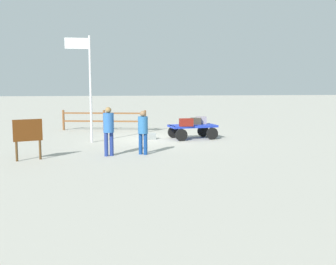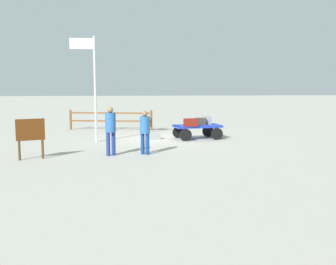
{
  "view_description": "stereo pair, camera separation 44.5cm",
  "coord_description": "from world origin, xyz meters",
  "px_view_note": "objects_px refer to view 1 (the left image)",
  "views": [
    {
      "loc": [
        1.53,
        18.45,
        2.6
      ],
      "look_at": [
        0.07,
        6.0,
        1.04
      ],
      "focal_mm": 43.38,
      "sensor_mm": 36.0,
      "label": 1
    },
    {
      "loc": [
        1.09,
        18.5,
        2.6
      ],
      "look_at": [
        0.07,
        6.0,
        1.04
      ],
      "focal_mm": 43.38,
      "sensor_mm": 36.0,
      "label": 2
    }
  ],
  "objects_px": {
    "suitcase_olive": "(201,120)",
    "suitcase_maroon": "(149,136)",
    "suitcase_grey": "(196,121)",
    "worker_lead": "(109,127)",
    "signboard": "(28,134)",
    "worker_trailing": "(143,129)",
    "luggage_cart": "(192,129)",
    "flagpole": "(87,79)",
    "suitcase_tan": "(186,122)"
  },
  "relations": [
    {
      "from": "suitcase_olive",
      "to": "suitcase_maroon",
      "type": "xyz_separation_m",
      "value": [
        2.51,
        0.34,
        -0.68
      ]
    },
    {
      "from": "suitcase_grey",
      "to": "worker_lead",
      "type": "bearing_deg",
      "value": 47.47
    },
    {
      "from": "signboard",
      "to": "suitcase_maroon",
      "type": "bearing_deg",
      "value": -133.54
    },
    {
      "from": "suitcase_grey",
      "to": "worker_trailing",
      "type": "height_order",
      "value": "worker_trailing"
    },
    {
      "from": "luggage_cart",
      "to": "signboard",
      "type": "distance_m",
      "value": 7.79
    },
    {
      "from": "worker_lead",
      "to": "flagpole",
      "type": "bearing_deg",
      "value": -74.27
    },
    {
      "from": "suitcase_olive",
      "to": "flagpole",
      "type": "relative_size",
      "value": 0.11
    },
    {
      "from": "suitcase_maroon",
      "to": "flagpole",
      "type": "height_order",
      "value": "flagpole"
    },
    {
      "from": "suitcase_tan",
      "to": "luggage_cart",
      "type": "bearing_deg",
      "value": -125.96
    },
    {
      "from": "suitcase_grey",
      "to": "signboard",
      "type": "distance_m",
      "value": 8.09
    },
    {
      "from": "suitcase_olive",
      "to": "signboard",
      "type": "xyz_separation_m",
      "value": [
        6.83,
        4.89,
        0.08
      ]
    },
    {
      "from": "suitcase_grey",
      "to": "luggage_cart",
      "type": "bearing_deg",
      "value": 50.39
    },
    {
      "from": "worker_trailing",
      "to": "signboard",
      "type": "bearing_deg",
      "value": 9.72
    },
    {
      "from": "luggage_cart",
      "to": "suitcase_maroon",
      "type": "bearing_deg",
      "value": -1.13
    },
    {
      "from": "suitcase_olive",
      "to": "signboard",
      "type": "distance_m",
      "value": 8.4
    },
    {
      "from": "suitcase_olive",
      "to": "worker_trailing",
      "type": "xyz_separation_m",
      "value": [
        2.97,
        4.23,
        0.11
      ]
    },
    {
      "from": "suitcase_maroon",
      "to": "signboard",
      "type": "distance_m",
      "value": 6.32
    },
    {
      "from": "signboard",
      "to": "suitcase_grey",
      "type": "bearing_deg",
      "value": -143.99
    },
    {
      "from": "luggage_cart",
      "to": "flagpole",
      "type": "height_order",
      "value": "flagpole"
    },
    {
      "from": "luggage_cart",
      "to": "suitcase_maroon",
      "type": "distance_m",
      "value": 2.04
    },
    {
      "from": "flagpole",
      "to": "signboard",
      "type": "relative_size",
      "value": 3.3
    },
    {
      "from": "suitcase_tan",
      "to": "flagpole",
      "type": "xyz_separation_m",
      "value": [
        4.28,
        0.12,
        1.89
      ]
    },
    {
      "from": "luggage_cart",
      "to": "worker_lead",
      "type": "distance_m",
      "value": 5.48
    },
    {
      "from": "suitcase_tan",
      "to": "worker_trailing",
      "type": "relative_size",
      "value": 0.39
    },
    {
      "from": "suitcase_olive",
      "to": "flagpole",
      "type": "height_order",
      "value": "flagpole"
    },
    {
      "from": "worker_trailing",
      "to": "flagpole",
      "type": "distance_m",
      "value": 4.28
    },
    {
      "from": "worker_lead",
      "to": "suitcase_tan",
      "type": "bearing_deg",
      "value": -133.57
    },
    {
      "from": "suitcase_olive",
      "to": "signboard",
      "type": "bearing_deg",
      "value": 35.61
    },
    {
      "from": "worker_lead",
      "to": "signboard",
      "type": "xyz_separation_m",
      "value": [
        2.64,
        0.5,
        -0.13
      ]
    },
    {
      "from": "worker_lead",
      "to": "luggage_cart",
      "type": "bearing_deg",
      "value": -132.71
    },
    {
      "from": "worker_lead",
      "to": "worker_trailing",
      "type": "bearing_deg",
      "value": -172.64
    },
    {
      "from": "luggage_cart",
      "to": "suitcase_grey",
      "type": "xyz_separation_m",
      "value": [
        -0.21,
        -0.25,
        0.32
      ]
    },
    {
      "from": "flagpole",
      "to": "signboard",
      "type": "distance_m",
      "value": 4.61
    },
    {
      "from": "suitcase_maroon",
      "to": "worker_lead",
      "type": "bearing_deg",
      "value": 67.45
    },
    {
      "from": "suitcase_grey",
      "to": "flagpole",
      "type": "relative_size",
      "value": 0.12
    },
    {
      "from": "suitcase_olive",
      "to": "worker_trailing",
      "type": "relative_size",
      "value": 0.32
    },
    {
      "from": "suitcase_maroon",
      "to": "signboard",
      "type": "relative_size",
      "value": 0.49
    },
    {
      "from": "luggage_cart",
      "to": "suitcase_tan",
      "type": "relative_size",
      "value": 3.69
    },
    {
      "from": "suitcase_tan",
      "to": "flagpole",
      "type": "distance_m",
      "value": 4.69
    },
    {
      "from": "signboard",
      "to": "worker_trailing",
      "type": "bearing_deg",
      "value": -170.28
    },
    {
      "from": "luggage_cart",
      "to": "suitcase_grey",
      "type": "height_order",
      "value": "suitcase_grey"
    },
    {
      "from": "worker_lead",
      "to": "flagpole",
      "type": "xyz_separation_m",
      "value": [
        0.95,
        -3.39,
        1.68
      ]
    },
    {
      "from": "suitcase_olive",
      "to": "signboard",
      "type": "height_order",
      "value": "signboard"
    },
    {
      "from": "suitcase_grey",
      "to": "suitcase_maroon",
      "type": "distance_m",
      "value": 2.33
    },
    {
      "from": "luggage_cart",
      "to": "suitcase_olive",
      "type": "relative_size",
      "value": 4.6
    },
    {
      "from": "worker_trailing",
      "to": "flagpole",
      "type": "relative_size",
      "value": 0.35
    },
    {
      "from": "worker_lead",
      "to": "worker_trailing",
      "type": "distance_m",
      "value": 1.23
    },
    {
      "from": "suitcase_tan",
      "to": "suitcase_maroon",
      "type": "xyz_separation_m",
      "value": [
        1.65,
        -0.54,
        -0.67
      ]
    },
    {
      "from": "luggage_cart",
      "to": "suitcase_olive",
      "type": "xyz_separation_m",
      "value": [
        -0.49,
        -0.38,
        0.35
      ]
    },
    {
      "from": "suitcase_grey",
      "to": "signboard",
      "type": "height_order",
      "value": "signboard"
    }
  ]
}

